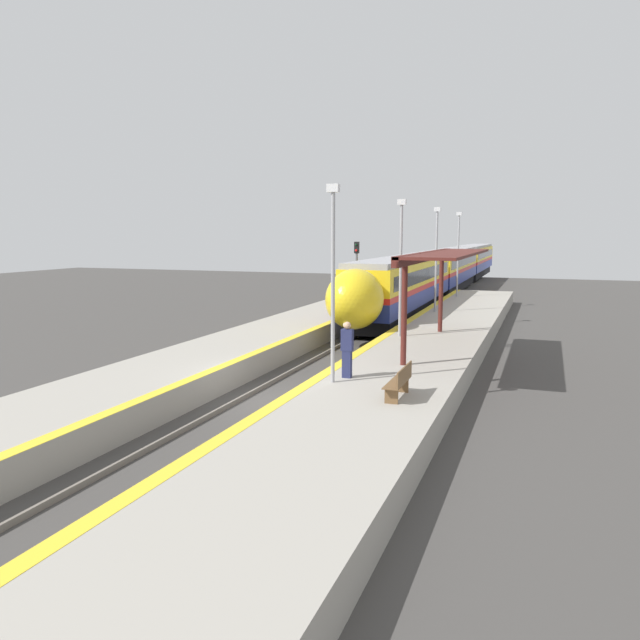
% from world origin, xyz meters
% --- Properties ---
extents(ground_plane, '(120.00, 120.00, 0.00)m').
position_xyz_m(ground_plane, '(0.00, 0.00, 0.00)').
color(ground_plane, '#423F3D').
extents(rail_left, '(0.08, 90.00, 0.15)m').
position_xyz_m(rail_left, '(-0.72, 0.00, 0.07)').
color(rail_left, slate).
rests_on(rail_left, ground_plane).
extents(rail_right, '(0.08, 90.00, 0.15)m').
position_xyz_m(rail_right, '(0.72, 0.00, 0.07)').
color(rail_right, slate).
rests_on(rail_right, ground_plane).
extents(train, '(2.78, 60.35, 3.91)m').
position_xyz_m(train, '(0.00, 38.27, 2.24)').
color(train, black).
rests_on(train, ground_plane).
extents(platform_right, '(4.39, 64.00, 0.91)m').
position_xyz_m(platform_right, '(3.83, 0.00, 0.45)').
color(platform_right, '#9E998E').
rests_on(platform_right, ground_plane).
extents(platform_left, '(3.97, 64.00, 0.91)m').
position_xyz_m(platform_left, '(-3.61, 0.00, 0.45)').
color(platform_left, '#9E998E').
rests_on(platform_left, ground_plane).
extents(platform_bench, '(0.44, 1.72, 0.89)m').
position_xyz_m(platform_bench, '(4.78, -1.52, 1.38)').
color(platform_bench, brown).
rests_on(platform_bench, platform_right).
extents(person_waiting, '(0.36, 0.23, 1.77)m').
position_xyz_m(person_waiting, '(2.67, 0.31, 1.83)').
color(person_waiting, navy).
rests_on(person_waiting, platform_right).
extents(railway_signal, '(0.28, 0.28, 4.85)m').
position_xyz_m(railway_signal, '(-2.55, 18.62, 2.94)').
color(railway_signal, '#59595E').
rests_on(railway_signal, ground_plane).
extents(lamppost_near, '(0.36, 0.20, 5.92)m').
position_xyz_m(lamppost_near, '(2.44, -0.42, 4.26)').
color(lamppost_near, '#9E9EA3').
rests_on(lamppost_near, platform_right).
extents(lamppost_mid, '(0.36, 0.20, 5.92)m').
position_xyz_m(lamppost_mid, '(2.44, 8.63, 4.26)').
color(lamppost_mid, '#9E9EA3').
rests_on(lamppost_mid, platform_right).
extents(lamppost_far, '(0.36, 0.20, 5.92)m').
position_xyz_m(lamppost_far, '(2.44, 17.68, 4.26)').
color(lamppost_far, '#9E9EA3').
rests_on(lamppost_far, platform_right).
extents(lamppost_farthest, '(0.36, 0.20, 5.92)m').
position_xyz_m(lamppost_farthest, '(2.44, 26.73, 4.26)').
color(lamppost_farthest, '#9E9EA3').
rests_on(lamppost_farthest, platform_right).
extents(station_canopy, '(2.02, 10.71, 3.76)m').
position_xyz_m(station_canopy, '(4.49, 6.62, 4.41)').
color(station_canopy, '#511E19').
rests_on(station_canopy, platform_right).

